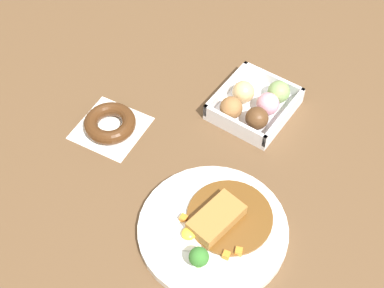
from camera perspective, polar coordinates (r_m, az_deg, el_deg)
The scene contains 4 objects.
ground_plane at distance 1.11m, azimuth 3.25°, elevation -1.10°, with size 1.60×1.60×0.00m, color brown.
curry_plate at distance 1.00m, azimuth 2.36°, elevation -8.99°, with size 0.28×0.28×0.07m.
donut_box at distance 1.17m, azimuth 6.73°, elevation 4.23°, with size 0.17×0.16×0.06m.
chocolate_ring_donut at distance 1.16m, azimuth -8.73°, elevation 2.16°, with size 0.15×0.15×0.03m.
Camera 1 is at (-0.59, -0.33, 0.88)m, focal length 49.99 mm.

